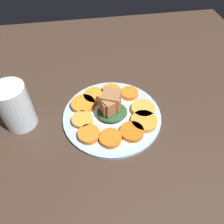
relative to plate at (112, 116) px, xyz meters
The scene contains 15 objects.
table_slab 1.52cm from the plate, ahead, with size 120.00×120.00×2.00cm, color #38281E.
plate is the anchor object (origin of this frame).
carrot_slice_0 8.93cm from the plate, behind, with size 6.61×6.61×1.36cm, color #F99439.
carrot_slice_1 9.34cm from the plate, 133.49° to the right, with size 5.26×5.26×1.36cm, color orange.
carrot_slice_2 8.66cm from the plate, 97.78° to the right, with size 5.88×5.88×1.36cm, color orange.
carrot_slice_3 8.41cm from the plate, 61.70° to the right, with size 6.54×6.54×1.36cm, color orange.
carrot_slice_4 8.97cm from the plate, 31.33° to the right, with size 6.81×6.81×1.36cm, color orange.
carrot_slice_5 8.42cm from the plate, ahead, with size 5.63×5.63×1.36cm, color orange.
carrot_slice_6 9.31cm from the plate, 41.73° to the left, with size 5.68×5.68×1.36cm, color orange.
carrot_slice_7 8.47cm from the plate, 77.76° to the left, with size 5.64×5.64×1.36cm, color orange.
carrot_slice_8 8.29cm from the plate, 118.98° to the left, with size 6.09×6.09×1.36cm, color #D56014.
carrot_slice_9 9.14cm from the plate, 151.09° to the left, with size 6.97×6.97×1.36cm, color orange.
center_pile 3.68cm from the plate, 39.26° to the right, with size 8.40×8.29×6.75cm.
fork 6.21cm from the plate, 110.40° to the right, with size 19.25×2.58×0.40cm.
water_glass 25.30cm from the plate, ahead, with size 8.25×8.25×12.72cm.
Camera 1 is at (6.49, 38.82, 48.88)cm, focal length 35.00 mm.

